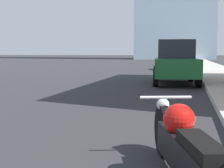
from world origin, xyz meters
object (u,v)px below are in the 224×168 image
(parked_car_green, at_px, (175,62))
(parked_car_yellow, at_px, (184,57))
(motorcycle, at_px, (187,151))
(parked_car_white, at_px, (178,59))
(parked_car_blue, at_px, (183,56))

(parked_car_green, bearing_deg, parked_car_yellow, 84.10)
(parked_car_green, relative_size, parked_car_yellow, 1.09)
(motorcycle, bearing_deg, parked_car_white, 75.26)
(motorcycle, bearing_deg, parked_car_yellow, 74.20)
(parked_car_blue, bearing_deg, parked_car_yellow, -88.97)
(motorcycle, distance_m, parked_car_blue, 45.07)
(parked_car_yellow, distance_m, parked_car_blue, 12.08)
(motorcycle, height_order, parked_car_white, parked_car_white)
(parked_car_blue, bearing_deg, parked_car_white, -90.12)
(motorcycle, distance_m, parked_car_white, 21.53)
(parked_car_white, xyz_separation_m, parked_car_yellow, (0.26, 11.47, -0.03))
(parked_car_yellow, bearing_deg, parked_car_blue, 89.74)
(parked_car_yellow, relative_size, parked_car_blue, 1.03)
(parked_car_blue, bearing_deg, motorcycle, -89.26)
(parked_car_blue, bearing_deg, parked_car_green, -89.85)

